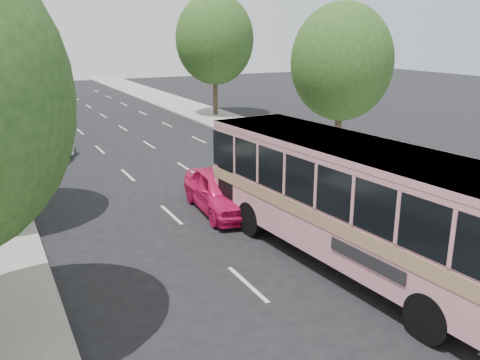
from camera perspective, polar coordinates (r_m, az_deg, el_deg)
ground at (r=16.26m, az=3.49°, el=-7.21°), size 120.00×120.00×0.00m
sidewalk_right at (r=37.11m, az=-0.89°, el=6.39°), size 4.00×90.00×0.12m
tree_right_near at (r=26.48m, az=11.58°, el=13.26°), size 5.10×5.10×7.95m
tree_right_far at (r=40.36m, az=-2.74°, el=15.83°), size 6.00×6.00×9.35m
pink_bus at (r=14.50m, az=12.57°, el=-1.29°), size 3.66×11.24×3.53m
pink_taxi at (r=18.89m, az=-2.13°, el=-1.22°), size 2.25×4.78×1.58m
white_pickup at (r=30.92m, az=-20.87°, el=4.82°), size 2.79×6.13×1.74m
tour_coach_front at (r=37.19m, az=-25.10°, el=8.11°), size 2.91×11.88×3.53m
taxi_roof_sign at (r=18.64m, az=-2.16°, el=1.36°), size 0.56×0.23×0.18m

